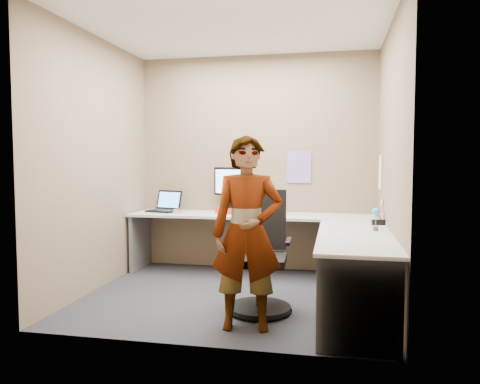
% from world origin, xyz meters
% --- Properties ---
extents(ground, '(3.00, 3.00, 0.00)m').
position_xyz_m(ground, '(0.00, 0.00, 0.00)').
color(ground, black).
rests_on(ground, ground).
extents(wall_back, '(3.00, 0.00, 3.00)m').
position_xyz_m(wall_back, '(0.00, 1.30, 1.35)').
color(wall_back, brown).
rests_on(wall_back, ground).
extents(wall_right, '(0.00, 2.70, 2.70)m').
position_xyz_m(wall_right, '(1.50, 0.00, 1.35)').
color(wall_right, brown).
rests_on(wall_right, ground).
extents(wall_left, '(0.00, 2.70, 2.70)m').
position_xyz_m(wall_left, '(-1.50, 0.00, 1.35)').
color(wall_left, brown).
rests_on(wall_left, ground).
extents(ceiling, '(3.00, 3.00, 0.00)m').
position_xyz_m(ceiling, '(0.00, 0.00, 2.70)').
color(ceiling, white).
rests_on(ceiling, wall_back).
extents(desk, '(2.98, 2.58, 0.73)m').
position_xyz_m(desk, '(0.44, 0.39, 0.59)').
color(desk, silver).
rests_on(desk, ground).
extents(paper_ream, '(0.40, 0.36, 0.07)m').
position_xyz_m(paper_ream, '(-0.26, 1.04, 0.76)').
color(paper_ream, red).
rests_on(paper_ream, desk).
extents(monitor, '(0.49, 0.27, 0.50)m').
position_xyz_m(monitor, '(-0.26, 1.06, 1.09)').
color(monitor, black).
rests_on(monitor, paper_ream).
extents(laptop, '(0.44, 0.40, 0.26)m').
position_xyz_m(laptop, '(-1.13, 1.07, 0.80)').
color(laptop, black).
rests_on(laptop, desk).
extents(trackball_mouse, '(0.12, 0.08, 0.07)m').
position_xyz_m(trackball_mouse, '(-0.89, 0.89, 0.76)').
color(trackball_mouse, '#B7B7BC').
rests_on(trackball_mouse, desk).
extents(origami, '(0.10, 0.10, 0.06)m').
position_xyz_m(origami, '(-0.11, 0.81, 0.76)').
color(origami, white).
rests_on(origami, desk).
extents(stapler, '(0.15, 0.07, 0.05)m').
position_xyz_m(stapler, '(1.44, 0.32, 0.76)').
color(stapler, black).
rests_on(stapler, desk).
extents(flower, '(0.07, 0.07, 0.22)m').
position_xyz_m(flower, '(1.37, -0.09, 0.87)').
color(flower, brown).
rests_on(flower, desk).
extents(calendar_purple, '(0.30, 0.01, 0.40)m').
position_xyz_m(calendar_purple, '(0.55, 1.29, 1.30)').
color(calendar_purple, '#846BB7').
rests_on(calendar_purple, wall_back).
extents(calendar_white, '(0.01, 0.28, 0.38)m').
position_xyz_m(calendar_white, '(1.49, 0.90, 1.25)').
color(calendar_white, white).
rests_on(calendar_white, wall_right).
extents(sticky_note_a, '(0.01, 0.07, 0.07)m').
position_xyz_m(sticky_note_a, '(1.49, 0.55, 0.95)').
color(sticky_note_a, '#F2E059').
rests_on(sticky_note_a, wall_right).
extents(sticky_note_b, '(0.01, 0.07, 0.07)m').
position_xyz_m(sticky_note_b, '(1.49, 0.60, 0.82)').
color(sticky_note_b, pink).
rests_on(sticky_note_b, wall_right).
extents(sticky_note_c, '(0.01, 0.07, 0.07)m').
position_xyz_m(sticky_note_c, '(1.49, 0.48, 0.80)').
color(sticky_note_c, pink).
rests_on(sticky_note_c, wall_right).
extents(sticky_note_d, '(0.01, 0.07, 0.07)m').
position_xyz_m(sticky_note_d, '(1.49, 0.70, 0.92)').
color(sticky_note_d, '#F2E059').
rests_on(sticky_note_d, wall_right).
extents(office_chair, '(0.58, 0.58, 1.09)m').
position_xyz_m(office_chair, '(0.33, -0.38, 0.45)').
color(office_chair, black).
rests_on(office_chair, ground).
extents(person, '(0.63, 0.46, 1.59)m').
position_xyz_m(person, '(0.30, -0.86, 0.79)').
color(person, '#999399').
rests_on(person, ground).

